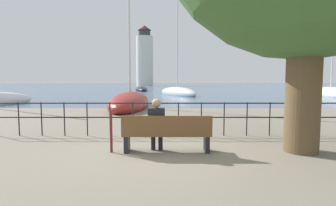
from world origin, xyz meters
name	(u,v)px	position (x,y,z in m)	size (l,w,h in m)	color
ground_plane	(168,152)	(0.00, 0.00, 0.00)	(1000.00, 1000.00, 0.00)	gray
harbor_water	(169,84)	(0.00, 160.40, 0.00)	(600.00, 300.00, 0.01)	#47607A
park_bench	(168,134)	(0.00, -0.07, 0.44)	(2.12, 0.45, 0.90)	brown
seated_person_left	(158,123)	(-0.25, 0.01, 0.71)	(0.40, 0.35, 1.29)	black
promenade_railing	(168,114)	(0.00, 1.86, 0.69)	(10.72, 0.04, 1.05)	black
closed_umbrella	(112,128)	(-1.33, -0.07, 0.58)	(0.09, 0.09, 1.05)	maroon
sailboat_0	(332,93)	(18.48, 23.41, 0.33)	(3.60, 9.16, 9.18)	white
sailboat_1	(142,89)	(-4.71, 40.27, 0.26)	(3.46, 7.95, 9.03)	black
sailboat_2	(178,92)	(1.16, 25.54, 0.35)	(5.18, 8.63, 12.81)	silver
sailboat_3	(131,103)	(-2.44, 10.76, 0.31)	(2.44, 8.51, 8.84)	maroon
harbor_lighthouse	(146,58)	(-8.57, 91.16, 10.25)	(6.16, 6.16, 22.03)	silver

